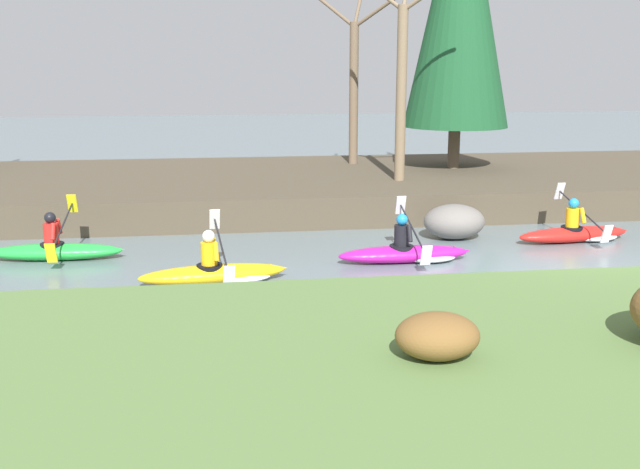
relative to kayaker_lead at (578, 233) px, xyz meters
The scene contains 10 objects.
ground_plane 3.31m from the kayaker_lead, 121.66° to the right, with size 90.00×90.00×0.00m, color slate.
riverbank_far 6.19m from the kayaker_lead, 106.27° to the left, with size 44.00×8.10×0.80m.
bare_tree_upstream 9.42m from the kayaker_lead, 115.04° to the left, with size 3.22×3.18×5.82m.
bare_tree_mid_upstream 6.43m from the kayaker_lead, 124.85° to the left, with size 3.41×3.37×6.18m.
shrub_clump_nearest 9.99m from the kayaker_lead, 125.23° to the right, with size 0.94×0.78×0.51m.
kayaker_lead is the anchor object (origin of this frame).
kayaker_middle 4.42m from the kayaker_lead, 164.09° to the right, with size 2.78×2.06×1.20m.
kayaker_trailing 8.38m from the kayaker_lead, 165.19° to the right, with size 2.79×2.07×1.20m.
kayaker_far_back 11.41m from the kayaker_lead, behind, with size 2.79×2.07×1.20m.
boulder_midstream 2.79m from the kayaker_lead, 166.36° to the left, with size 1.41×1.11×0.80m.
Camera 1 is at (-6.33, -12.76, 4.01)m, focal length 42.00 mm.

